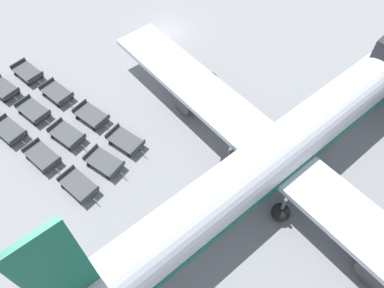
{
  "coord_description": "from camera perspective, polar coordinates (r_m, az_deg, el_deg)",
  "views": [
    {
      "loc": [
        24.14,
        -21.19,
        24.34
      ],
      "look_at": [
        12.61,
        -9.41,
        1.61
      ],
      "focal_mm": 35.0,
      "sensor_mm": 36.0,
      "label": 1
    }
  ],
  "objects": [
    {
      "name": "ground_plane",
      "position": [
        40.3,
        -3.62,
        16.79
      ],
      "size": [
        500.0,
        500.0,
        0.0
      ],
      "primitive_type": "plane",
      "color": "gray"
    },
    {
      "name": "airplane",
      "position": [
        26.87,
        14.26,
        -0.26
      ],
      "size": [
        35.46,
        38.33,
        12.03
      ],
      "color": "silver",
      "rests_on": "ground_plane"
    },
    {
      "name": "baggage_dolly_row_near_col_b",
      "position": [
        33.71,
        -26.08,
        1.85
      ],
      "size": [
        3.63,
        1.92,
        0.92
      ],
      "color": "#424449",
      "rests_on": "ground_plane"
    },
    {
      "name": "baggage_dolly_row_near_col_c",
      "position": [
        31.03,
        -21.87,
        -1.74
      ],
      "size": [
        3.62,
        1.86,
        0.92
      ],
      "color": "#424449",
      "rests_on": "ground_plane"
    },
    {
      "name": "baggage_dolly_row_near_col_d",
      "position": [
        28.68,
        -16.9,
        -6.02
      ],
      "size": [
        3.62,
        1.87,
        0.92
      ],
      "color": "#424449",
      "rests_on": "ground_plane"
    },
    {
      "name": "baggage_dolly_row_mid_a_col_a",
      "position": [
        37.34,
        -26.83,
        7.55
      ],
      "size": [
        3.64,
        1.93,
        0.92
      ],
      "color": "#424449",
      "rests_on": "ground_plane"
    },
    {
      "name": "baggage_dolly_row_mid_a_col_b",
      "position": [
        34.37,
        -23.03,
        4.73
      ],
      "size": [
        3.63,
        1.91,
        0.92
      ],
      "color": "#424449",
      "rests_on": "ground_plane"
    },
    {
      "name": "baggage_dolly_row_mid_a_col_c",
      "position": [
        31.67,
        -18.52,
        1.37
      ],
      "size": [
        3.65,
        1.98,
        0.92
      ],
      "color": "#424449",
      "rests_on": "ground_plane"
    },
    {
      "name": "baggage_dolly_row_mid_a_col_d",
      "position": [
        29.28,
        -13.22,
        -2.71
      ],
      "size": [
        3.66,
        2.07,
        0.92
      ],
      "color": "#424449",
      "rests_on": "ground_plane"
    },
    {
      "name": "baggage_dolly_row_mid_b_col_a",
      "position": [
        38.0,
        -23.78,
        9.98
      ],
      "size": [
        3.61,
        1.85,
        0.92
      ],
      "color": "#424449",
      "rests_on": "ground_plane"
    },
    {
      "name": "baggage_dolly_row_mid_b_col_b",
      "position": [
        35.09,
        -19.9,
        7.34
      ],
      "size": [
        3.62,
        1.87,
        0.92
      ],
      "color": "#424449",
      "rests_on": "ground_plane"
    },
    {
      "name": "baggage_dolly_row_mid_b_col_c",
      "position": [
        32.41,
        -15.09,
        4.23
      ],
      "size": [
        3.64,
        1.96,
        0.92
      ],
      "color": "#424449",
      "rests_on": "ground_plane"
    },
    {
      "name": "baggage_dolly_row_mid_b_col_d",
      "position": [
        30.13,
        -10.11,
        0.49
      ],
      "size": [
        3.65,
        2.0,
        0.92
      ],
      "color": "#424449",
      "rests_on": "ground_plane"
    }
  ]
}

